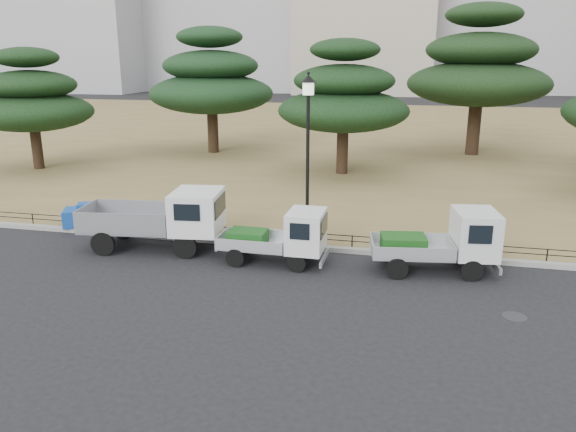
% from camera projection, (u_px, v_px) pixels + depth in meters
% --- Properties ---
extents(ground, '(220.00, 220.00, 0.00)m').
position_uv_depth(ground, '(273.00, 277.00, 16.43)').
color(ground, black).
extents(lawn, '(120.00, 56.00, 0.15)m').
position_uv_depth(lawn, '(366.00, 135.00, 45.10)').
color(lawn, olive).
rests_on(lawn, ground).
extents(curb, '(120.00, 0.25, 0.16)m').
position_uv_depth(curb, '(292.00, 246.00, 18.85)').
color(curb, gray).
rests_on(curb, ground).
extents(truck_large, '(4.78, 2.33, 2.01)m').
position_uv_depth(truck_large, '(161.00, 217.00, 18.55)').
color(truck_large, black).
rests_on(truck_large, ground).
extents(truck_kei_front, '(3.26, 1.43, 1.72)m').
position_uv_depth(truck_kei_front, '(281.00, 237.00, 17.31)').
color(truck_kei_front, black).
rests_on(truck_kei_front, ground).
extents(truck_kei_rear, '(3.79, 2.04, 1.89)m').
position_uv_depth(truck_kei_rear, '(443.00, 241.00, 16.62)').
color(truck_kei_rear, black).
rests_on(truck_kei_rear, ground).
extents(street_lamp, '(0.49, 0.49, 5.52)m').
position_uv_depth(street_lamp, '(308.00, 132.00, 17.98)').
color(street_lamp, black).
rests_on(street_lamp, lawn).
extents(pipe_fence, '(38.00, 0.04, 0.40)m').
position_uv_depth(pipe_fence, '(293.00, 235.00, 18.89)').
color(pipe_fence, black).
rests_on(pipe_fence, lawn).
extents(tarp_pile, '(1.61, 1.42, 0.89)m').
position_uv_depth(tarp_pile, '(84.00, 216.00, 20.83)').
color(tarp_pile, '#164AAB').
rests_on(tarp_pile, lawn).
extents(manhole, '(0.60, 0.60, 0.01)m').
position_uv_depth(manhole, '(515.00, 317.00, 13.93)').
color(manhole, '#2D2D30').
rests_on(manhole, ground).
extents(pine_west_far, '(6.47, 6.47, 6.53)m').
position_uv_depth(pine_west_far, '(31.00, 100.00, 30.36)').
color(pine_west_far, black).
rests_on(pine_west_far, lawn).
extents(pine_west_near, '(7.84, 7.84, 7.84)m').
position_uv_depth(pine_west_near, '(211.00, 81.00, 35.35)').
color(pine_west_near, black).
rests_on(pine_west_near, lawn).
extents(pine_center_left, '(6.83, 6.83, 6.94)m').
position_uv_depth(pine_center_left, '(344.00, 97.00, 29.00)').
color(pine_center_left, black).
rests_on(pine_center_left, lawn).
extents(pine_center_right, '(8.62, 8.62, 9.15)m').
position_uv_depth(pine_center_right, '(479.00, 69.00, 34.34)').
color(pine_center_right, black).
rests_on(pine_center_right, lawn).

